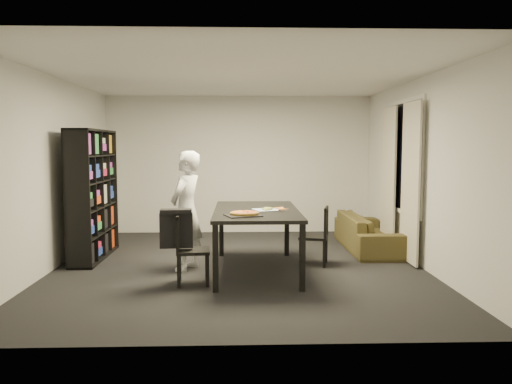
{
  "coord_description": "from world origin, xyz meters",
  "views": [
    {
      "loc": [
        0.01,
        -6.79,
        1.67
      ],
      "look_at": [
        0.23,
        -0.18,
        1.05
      ],
      "focal_mm": 35.0,
      "sensor_mm": 36.0,
      "label": 1
    }
  ],
  "objects_px": {
    "bookshelf": "(93,194)",
    "chair_left": "(186,244)",
    "sofa": "(369,232)",
    "person": "(186,211)",
    "dining_table": "(256,215)",
    "baking_tray": "(243,215)",
    "chair_right": "(319,232)",
    "pepperoni_pizza": "(244,213)"
  },
  "relations": [
    {
      "from": "bookshelf",
      "to": "person",
      "type": "bearing_deg",
      "value": -27.09
    },
    {
      "from": "chair_right",
      "to": "dining_table",
      "type": "bearing_deg",
      "value": -56.01
    },
    {
      "from": "bookshelf",
      "to": "chair_left",
      "type": "height_order",
      "value": "bookshelf"
    },
    {
      "from": "dining_table",
      "to": "sofa",
      "type": "relative_size",
      "value": 1.04
    },
    {
      "from": "chair_left",
      "to": "sofa",
      "type": "distance_m",
      "value": 3.34
    },
    {
      "from": "bookshelf",
      "to": "pepperoni_pizza",
      "type": "relative_size",
      "value": 5.43
    },
    {
      "from": "bookshelf",
      "to": "person",
      "type": "height_order",
      "value": "bookshelf"
    },
    {
      "from": "dining_table",
      "to": "baking_tray",
      "type": "distance_m",
      "value": 0.62
    },
    {
      "from": "baking_tray",
      "to": "sofa",
      "type": "relative_size",
      "value": 0.21
    },
    {
      "from": "bookshelf",
      "to": "sofa",
      "type": "relative_size",
      "value": 0.99
    },
    {
      "from": "chair_right",
      "to": "bookshelf",
      "type": "bearing_deg",
      "value": -85.37
    },
    {
      "from": "chair_left",
      "to": "person",
      "type": "relative_size",
      "value": 0.53
    },
    {
      "from": "person",
      "to": "sofa",
      "type": "distance_m",
      "value": 3.08
    },
    {
      "from": "chair_left",
      "to": "pepperoni_pizza",
      "type": "distance_m",
      "value": 0.8
    },
    {
      "from": "chair_right",
      "to": "pepperoni_pizza",
      "type": "xyz_separation_m",
      "value": [
        -1.05,
        -0.85,
        0.38
      ]
    },
    {
      "from": "bookshelf",
      "to": "chair_right",
      "type": "distance_m",
      "value": 3.36
    },
    {
      "from": "chair_right",
      "to": "person",
      "type": "bearing_deg",
      "value": -69.94
    },
    {
      "from": "pepperoni_pizza",
      "to": "chair_left",
      "type": "bearing_deg",
      "value": -175.68
    },
    {
      "from": "baking_tray",
      "to": "sofa",
      "type": "height_order",
      "value": "baking_tray"
    },
    {
      "from": "person",
      "to": "baking_tray",
      "type": "relative_size",
      "value": 3.99
    },
    {
      "from": "dining_table",
      "to": "pepperoni_pizza",
      "type": "bearing_deg",
      "value": -106.76
    },
    {
      "from": "chair_left",
      "to": "chair_right",
      "type": "xyz_separation_m",
      "value": [
        1.76,
        0.91,
        -0.01
      ]
    },
    {
      "from": "chair_left",
      "to": "person",
      "type": "xyz_separation_m",
      "value": [
        -0.07,
        0.72,
        0.32
      ]
    },
    {
      "from": "dining_table",
      "to": "chair_right",
      "type": "xyz_separation_m",
      "value": [
        0.89,
        0.32,
        -0.29
      ]
    },
    {
      "from": "person",
      "to": "baking_tray",
      "type": "distance_m",
      "value": 1.04
    },
    {
      "from": "sofa",
      "to": "pepperoni_pizza",
      "type": "bearing_deg",
      "value": 132.77
    },
    {
      "from": "bookshelf",
      "to": "dining_table",
      "type": "xyz_separation_m",
      "value": [
        2.38,
        -0.88,
        -0.2
      ]
    },
    {
      "from": "chair_right",
      "to": "sofa",
      "type": "height_order",
      "value": "chair_right"
    },
    {
      "from": "sofa",
      "to": "bookshelf",
      "type": "bearing_deg",
      "value": 96.17
    },
    {
      "from": "dining_table",
      "to": "sofa",
      "type": "distance_m",
      "value": 2.34
    },
    {
      "from": "chair_right",
      "to": "baking_tray",
      "type": "bearing_deg",
      "value": -35.48
    },
    {
      "from": "chair_left",
      "to": "pepperoni_pizza",
      "type": "relative_size",
      "value": 2.42
    },
    {
      "from": "chair_left",
      "to": "sofa",
      "type": "relative_size",
      "value": 0.44
    },
    {
      "from": "person",
      "to": "baking_tray",
      "type": "height_order",
      "value": "person"
    },
    {
      "from": "chair_left",
      "to": "chair_right",
      "type": "bearing_deg",
      "value": -67.9
    },
    {
      "from": "bookshelf",
      "to": "chair_left",
      "type": "xyz_separation_m",
      "value": [
        1.52,
        -1.46,
        -0.47
      ]
    },
    {
      "from": "bookshelf",
      "to": "dining_table",
      "type": "height_order",
      "value": "bookshelf"
    },
    {
      "from": "dining_table",
      "to": "chair_left",
      "type": "height_order",
      "value": "chair_left"
    },
    {
      "from": "chair_left",
      "to": "baking_tray",
      "type": "height_order",
      "value": "chair_left"
    },
    {
      "from": "pepperoni_pizza",
      "to": "chair_right",
      "type": "bearing_deg",
      "value": 39.05
    },
    {
      "from": "bookshelf",
      "to": "sofa",
      "type": "distance_m",
      "value": 4.32
    },
    {
      "from": "bookshelf",
      "to": "person",
      "type": "xyz_separation_m",
      "value": [
        1.45,
        -0.74,
        -0.15
      ]
    }
  ]
}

